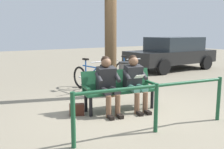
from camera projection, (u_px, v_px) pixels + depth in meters
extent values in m
plane|color=gray|center=(129.00, 111.00, 5.55)|extent=(40.00, 40.00, 0.00)
cube|color=#194C2D|center=(120.00, 91.00, 5.56)|extent=(1.66, 0.75, 0.05)
cube|color=#194C2D|center=(116.00, 79.00, 5.69)|extent=(1.59, 0.45, 0.42)
cube|color=#194C2D|center=(150.00, 82.00, 5.82)|extent=(0.14, 0.40, 0.05)
cube|color=#194C2D|center=(86.00, 88.00, 5.25)|extent=(0.14, 0.40, 0.05)
cylinder|color=black|center=(152.00, 100.00, 5.71)|extent=(0.07, 0.07, 0.40)
cylinder|color=black|center=(91.00, 107.00, 5.17)|extent=(0.07, 0.07, 0.40)
cylinder|color=black|center=(144.00, 96.00, 6.02)|extent=(0.07, 0.07, 0.40)
cylinder|color=black|center=(86.00, 103.00, 5.48)|extent=(0.07, 0.07, 0.40)
cube|color=#262628|center=(133.00, 77.00, 5.65)|extent=(0.43, 0.38, 0.55)
sphere|color=brown|center=(133.00, 61.00, 5.58)|extent=(0.21, 0.21, 0.21)
sphere|color=black|center=(133.00, 59.00, 5.60)|extent=(0.20, 0.20, 0.20)
cylinder|color=#4C8C7A|center=(141.00, 88.00, 5.54)|extent=(0.23, 0.42, 0.15)
cylinder|color=brown|center=(145.00, 102.00, 5.40)|extent=(0.11, 0.11, 0.45)
cube|color=black|center=(147.00, 112.00, 5.35)|extent=(0.13, 0.23, 0.07)
cylinder|color=#262628|center=(143.00, 75.00, 5.61)|extent=(0.15, 0.32, 0.23)
cylinder|color=#4C8C7A|center=(133.00, 89.00, 5.47)|extent=(0.23, 0.42, 0.15)
cylinder|color=brown|center=(137.00, 103.00, 5.33)|extent=(0.11, 0.11, 0.45)
cube|color=black|center=(139.00, 113.00, 5.27)|extent=(0.13, 0.23, 0.07)
cylinder|color=#262628|center=(127.00, 76.00, 5.46)|extent=(0.15, 0.32, 0.23)
cube|color=silver|center=(139.00, 77.00, 5.37)|extent=(0.22, 0.16, 0.09)
cube|color=#262628|center=(106.00, 79.00, 5.41)|extent=(0.43, 0.38, 0.55)
sphere|color=brown|center=(106.00, 63.00, 5.33)|extent=(0.21, 0.21, 0.21)
sphere|color=black|center=(106.00, 61.00, 5.35)|extent=(0.20, 0.20, 0.20)
cylinder|color=#262628|center=(114.00, 91.00, 5.30)|extent=(0.23, 0.42, 0.15)
cylinder|color=brown|center=(118.00, 106.00, 5.16)|extent=(0.11, 0.11, 0.45)
cube|color=black|center=(120.00, 116.00, 5.10)|extent=(0.13, 0.23, 0.07)
cylinder|color=#262628|center=(117.00, 76.00, 5.37)|extent=(0.15, 0.32, 0.23)
cylinder|color=#262628|center=(105.00, 92.00, 5.22)|extent=(0.23, 0.42, 0.15)
cylinder|color=brown|center=(109.00, 107.00, 5.09)|extent=(0.11, 0.11, 0.45)
cube|color=black|center=(110.00, 117.00, 5.03)|extent=(0.13, 0.23, 0.07)
cylinder|color=#262628|center=(99.00, 78.00, 5.21)|extent=(0.15, 0.32, 0.23)
cube|color=#3F1E14|center=(77.00, 110.00, 5.24)|extent=(0.33, 0.25, 0.24)
cylinder|color=#4C3823|center=(111.00, 18.00, 6.51)|extent=(0.31, 0.31, 4.10)
cylinder|color=slate|center=(125.00, 78.00, 7.18)|extent=(0.36, 0.36, 0.84)
cylinder|color=black|center=(125.00, 62.00, 7.10)|extent=(0.38, 0.38, 0.03)
torus|color=black|center=(135.00, 77.00, 7.78)|extent=(0.15, 0.66, 0.66)
cylinder|color=silver|center=(135.00, 77.00, 7.78)|extent=(0.06, 0.07, 0.06)
torus|color=black|center=(119.00, 73.00, 8.68)|extent=(0.15, 0.66, 0.66)
cylinder|color=silver|center=(119.00, 73.00, 8.68)|extent=(0.06, 0.07, 0.06)
cylinder|color=#1E519E|center=(127.00, 63.00, 8.17)|extent=(0.13, 0.63, 0.04)
cylinder|color=#1E519E|center=(128.00, 70.00, 8.13)|extent=(0.12, 0.60, 0.43)
cylinder|color=#1E519E|center=(124.00, 65.00, 8.34)|extent=(0.04, 0.04, 0.55)
cube|color=black|center=(124.00, 57.00, 8.30)|extent=(0.12, 0.23, 0.05)
cylinder|color=#B2B2B7|center=(133.00, 59.00, 7.78)|extent=(0.48, 0.10, 0.03)
torus|color=black|center=(111.00, 79.00, 7.44)|extent=(0.25, 0.65, 0.66)
cylinder|color=silver|center=(111.00, 79.00, 7.44)|extent=(0.07, 0.07, 0.06)
torus|color=black|center=(102.00, 74.00, 8.40)|extent=(0.25, 0.65, 0.66)
cylinder|color=silver|center=(102.00, 74.00, 8.40)|extent=(0.07, 0.07, 0.06)
cylinder|color=black|center=(106.00, 64.00, 7.86)|extent=(0.22, 0.62, 0.04)
cylinder|color=black|center=(107.00, 71.00, 7.81)|extent=(0.21, 0.58, 0.43)
cylinder|color=black|center=(105.00, 66.00, 8.04)|extent=(0.04, 0.04, 0.55)
cube|color=black|center=(105.00, 57.00, 8.00)|extent=(0.15, 0.24, 0.05)
cylinder|color=#B2B2B7|center=(110.00, 60.00, 7.44)|extent=(0.47, 0.17, 0.03)
torus|color=black|center=(100.00, 82.00, 7.06)|extent=(0.13, 0.66, 0.66)
cylinder|color=silver|center=(100.00, 82.00, 7.06)|extent=(0.06, 0.07, 0.06)
torus|color=black|center=(80.00, 77.00, 7.82)|extent=(0.13, 0.66, 0.66)
cylinder|color=silver|center=(80.00, 77.00, 7.82)|extent=(0.06, 0.07, 0.06)
cylinder|color=#1E519E|center=(89.00, 67.00, 7.38)|extent=(0.11, 0.63, 0.04)
cylinder|color=#1E519E|center=(91.00, 74.00, 7.35)|extent=(0.11, 0.60, 0.43)
cylinder|color=#1E519E|center=(86.00, 69.00, 7.53)|extent=(0.04, 0.04, 0.55)
cube|color=black|center=(86.00, 59.00, 7.48)|extent=(0.11, 0.23, 0.05)
cylinder|color=#B2B2B7|center=(98.00, 62.00, 7.04)|extent=(0.48, 0.09, 0.03)
cylinder|color=#194C2D|center=(219.00, 99.00, 4.92)|extent=(0.07, 0.07, 0.85)
cylinder|color=#194C2D|center=(156.00, 108.00, 4.32)|extent=(0.07, 0.07, 0.85)
cylinder|color=#194C2D|center=(73.00, 120.00, 3.72)|extent=(0.07, 0.07, 0.85)
cylinder|color=#194C2D|center=(157.00, 86.00, 4.25)|extent=(2.87, 0.52, 0.06)
cube|color=black|center=(171.00, 57.00, 11.63)|extent=(4.22, 1.84, 0.55)
cube|color=#262D33|center=(174.00, 44.00, 11.65)|extent=(2.32, 1.68, 0.60)
cylinder|color=black|center=(163.00, 67.00, 10.19)|extent=(0.64, 0.23, 0.64)
cylinder|color=black|center=(135.00, 63.00, 11.67)|extent=(0.64, 0.23, 0.64)
cylinder|color=black|center=(206.00, 62.00, 11.69)|extent=(0.64, 0.23, 0.64)
cylinder|color=black|center=(176.00, 59.00, 13.16)|extent=(0.64, 0.23, 0.64)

